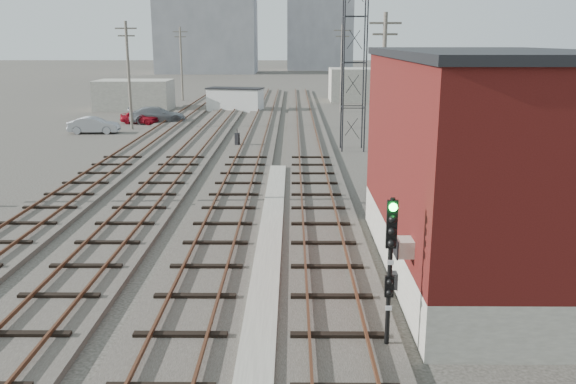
{
  "coord_description": "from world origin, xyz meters",
  "views": [
    {
      "loc": [
        1.35,
        -7.12,
        7.55
      ],
      "look_at": [
        1.19,
        14.11,
        2.2
      ],
      "focal_mm": 38.0,
      "sensor_mm": 36.0,
      "label": 1
    }
  ],
  "objects_px": {
    "car_silver": "(94,125)",
    "car_grey": "(157,115)",
    "car_red": "(140,117)",
    "switch_stand": "(237,139)",
    "signal_mast": "(390,264)",
    "site_trailer": "(235,99)"
  },
  "relations": [
    {
      "from": "car_silver",
      "to": "car_grey",
      "type": "height_order",
      "value": "car_grey"
    },
    {
      "from": "car_red",
      "to": "switch_stand",
      "type": "bearing_deg",
      "value": -123.52
    },
    {
      "from": "signal_mast",
      "to": "car_grey",
      "type": "xyz_separation_m",
      "value": [
        -14.86,
        42.29,
        -1.55
      ]
    },
    {
      "from": "signal_mast",
      "to": "site_trailer",
      "type": "bearing_deg",
      "value": 99.32
    },
    {
      "from": "signal_mast",
      "to": "car_silver",
      "type": "bearing_deg",
      "value": 117.48
    },
    {
      "from": "site_trailer",
      "to": "switch_stand",
      "type": "bearing_deg",
      "value": -71.71
    },
    {
      "from": "car_red",
      "to": "car_grey",
      "type": "bearing_deg",
      "value": -50.26
    },
    {
      "from": "car_red",
      "to": "car_grey",
      "type": "xyz_separation_m",
      "value": [
        1.44,
        0.58,
        0.13
      ]
    },
    {
      "from": "car_grey",
      "to": "car_silver",
      "type": "bearing_deg",
      "value": 136.16
    },
    {
      "from": "site_trailer",
      "to": "car_red",
      "type": "bearing_deg",
      "value": -114.35
    },
    {
      "from": "site_trailer",
      "to": "car_silver",
      "type": "xyz_separation_m",
      "value": [
        -10.15,
        -16.08,
        -0.58
      ]
    },
    {
      "from": "car_grey",
      "to": "switch_stand",
      "type": "bearing_deg",
      "value": -159.59
    },
    {
      "from": "car_silver",
      "to": "switch_stand",
      "type": "bearing_deg",
      "value": -121.51
    },
    {
      "from": "switch_stand",
      "to": "car_silver",
      "type": "relative_size",
      "value": 0.3
    },
    {
      "from": "switch_stand",
      "to": "car_grey",
      "type": "xyz_separation_m",
      "value": [
        -8.55,
        13.02,
        0.17
      ]
    },
    {
      "from": "car_red",
      "to": "car_grey",
      "type": "height_order",
      "value": "car_grey"
    },
    {
      "from": "switch_stand",
      "to": "car_red",
      "type": "relative_size",
      "value": 0.34
    },
    {
      "from": "car_red",
      "to": "car_grey",
      "type": "distance_m",
      "value": 1.56
    },
    {
      "from": "car_red",
      "to": "site_trailer",
      "type": "bearing_deg",
      "value": -19.34
    },
    {
      "from": "signal_mast",
      "to": "car_grey",
      "type": "distance_m",
      "value": 44.85
    },
    {
      "from": "signal_mast",
      "to": "car_red",
      "type": "xyz_separation_m",
      "value": [
        -16.3,
        41.71,
        -1.68
      ]
    },
    {
      "from": "site_trailer",
      "to": "car_grey",
      "type": "xyz_separation_m",
      "value": [
        -6.33,
        -9.7,
        -0.5
      ]
    }
  ]
}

